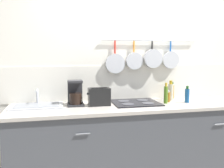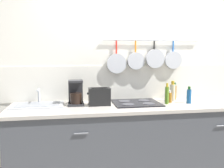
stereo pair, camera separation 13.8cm
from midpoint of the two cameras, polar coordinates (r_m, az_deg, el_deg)
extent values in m
cube|color=silver|center=(3.21, 7.12, 3.37)|extent=(7.20, 0.06, 2.60)
cube|color=silver|center=(3.22, 7.10, 0.42)|extent=(7.20, 0.07, 0.43)
cylinder|color=#B7BABF|center=(3.21, 10.40, 9.81)|extent=(1.25, 0.02, 0.02)
cylinder|color=red|center=(3.08, 2.30, 8.41)|extent=(0.02, 0.02, 0.16)
cylinder|color=#B7BABF|center=(3.07, 2.35, 4.69)|extent=(0.24, 0.04, 0.24)
cylinder|color=orange|center=(3.14, 6.67, 8.49)|extent=(0.02, 0.02, 0.14)
cylinder|color=#B7BABF|center=(3.12, 6.75, 5.26)|extent=(0.21, 0.05, 0.21)
cylinder|color=black|center=(3.22, 10.85, 8.73)|extent=(0.02, 0.02, 0.10)
cylinder|color=#B7BABF|center=(3.19, 10.99, 5.70)|extent=(0.23, 0.07, 0.23)
cylinder|color=#1959B2|center=(3.31, 14.98, 8.34)|extent=(0.02, 0.02, 0.13)
cylinder|color=#B7BABF|center=(3.30, 15.01, 5.31)|extent=(0.22, 0.04, 0.22)
cube|color=#3F4247|center=(3.04, 8.96, -13.47)|extent=(3.04, 0.63, 0.88)
cylinder|color=slate|center=(2.50, -5.45, -11.19)|extent=(0.14, 0.01, 0.01)
cylinder|color=slate|center=(3.01, 25.15, -8.64)|extent=(0.14, 0.01, 0.01)
cube|color=#A59E93|center=(2.91, 9.14, -4.99)|extent=(3.08, 0.67, 0.03)
cube|color=#B7BABF|center=(2.91, -15.29, -4.68)|extent=(0.56, 0.35, 0.01)
cube|color=slate|center=(2.90, -15.29, -4.50)|extent=(0.48, 0.28, 0.00)
cylinder|color=#B7BABF|center=(3.02, -15.10, -2.63)|extent=(0.03, 0.03, 0.18)
cylinder|color=#B7BABF|center=(2.94, -15.28, -1.31)|extent=(0.02, 0.14, 0.02)
cube|color=#262628|center=(2.86, -6.88, -4.58)|extent=(0.18, 0.19, 0.02)
cube|color=#262628|center=(2.90, -6.98, -1.83)|extent=(0.16, 0.07, 0.28)
cylinder|color=black|center=(2.82, -6.87, -3.26)|extent=(0.13, 0.13, 0.12)
cube|color=#262628|center=(2.84, -6.98, 0.62)|extent=(0.16, 0.15, 0.02)
cube|color=black|center=(2.81, -1.51, -2.91)|extent=(0.24, 0.13, 0.20)
cube|color=black|center=(2.78, -1.45, -0.94)|extent=(0.18, 0.02, 0.00)
cube|color=black|center=(2.82, -1.59, -0.81)|extent=(0.18, 0.02, 0.00)
cube|color=black|center=(2.79, -4.15, -2.18)|extent=(0.02, 0.02, 0.02)
cube|color=black|center=(2.96, 6.89, -4.30)|extent=(0.54, 0.47, 0.01)
cylinder|color=#38383D|center=(2.83, 5.10, -4.62)|extent=(0.14, 0.14, 0.00)
cylinder|color=#38383D|center=(2.91, 9.72, -4.41)|extent=(0.14, 0.14, 0.00)
cylinder|color=#38383D|center=(3.02, 4.17, -3.90)|extent=(0.14, 0.14, 0.00)
cylinder|color=#38383D|center=(3.08, 8.55, -3.72)|extent=(0.14, 0.14, 0.00)
cylinder|color=#4C721E|center=(2.97, 13.73, -2.56)|extent=(0.05, 0.05, 0.20)
cylinder|color=#B28C19|center=(2.96, 13.80, -0.24)|extent=(0.02, 0.02, 0.04)
cylinder|color=#8C5919|center=(3.08, 14.23, -3.02)|extent=(0.06, 0.06, 0.12)
cylinder|color=beige|center=(3.07, 14.27, -1.71)|extent=(0.03, 0.03, 0.03)
cylinder|color=#BFB799|center=(3.18, 14.87, -1.94)|extent=(0.07, 0.07, 0.20)
cylinder|color=#B28C19|center=(3.16, 14.95, 0.28)|extent=(0.04, 0.04, 0.04)
cylinder|color=#8C5919|center=(3.29, 15.27, -1.88)|extent=(0.05, 0.05, 0.18)
cylinder|color=#194C19|center=(3.28, 15.34, -0.04)|extent=(0.03, 0.03, 0.04)
cylinder|color=navy|center=(3.09, 18.40, -2.71)|extent=(0.05, 0.05, 0.16)
cylinder|color=#194C19|center=(3.07, 18.48, -0.88)|extent=(0.03, 0.03, 0.04)
camera|label=1|loc=(0.07, -88.58, 0.18)|focal=40.00mm
camera|label=2|loc=(0.07, 91.42, -0.18)|focal=40.00mm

